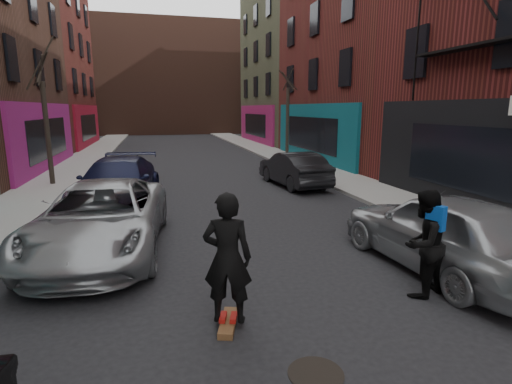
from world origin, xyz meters
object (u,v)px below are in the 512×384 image
skateboard (228,323)px  pedestrian (423,243)px  skateboarder (227,258)px  parked_right_far (444,231)px  parked_right_end (294,169)px  parked_left_end (118,183)px  parked_left_far (102,218)px  tree_right_far (288,103)px  manhole (316,374)px  tree_left_far (44,105)px

skateboard → pedestrian: (3.46, 0.20, 0.90)m
skateboarder → pedestrian: 3.47m
parked_right_far → parked_right_end: bearing=-94.9°
parked_left_end → skateboarder: skateboarder is taller
parked_left_far → pedestrian: size_ratio=3.01×
tree_right_far → parked_left_far: tree_right_far is taller
parked_left_far → parked_right_far: bearing=-17.8°
parked_left_end → skateboarder: (2.20, -8.30, 0.29)m
parked_right_far → skateboard: bearing=8.8°
parked_left_end → skateboard: size_ratio=6.91×
parked_right_far → skateboarder: size_ratio=2.44×
parked_left_end → skateboard: (2.20, -8.30, -0.75)m
tree_right_far → manhole: (-6.35, -20.07, -3.52)m
parked_right_end → manhole: size_ratio=6.27×
parked_left_far → parked_left_end: (0.00, 4.42, 0.01)m
skateboarder → parked_right_far: bearing=-149.4°
parked_right_far → skateboarder: bearing=8.8°
parked_right_end → pedestrian: size_ratio=2.33×
parked_left_far → parked_left_end: bearing=94.8°
parked_right_far → skateboard: (-4.58, -1.06, -0.77)m
skateboard → pedestrian: pedestrian is taller
skateboard → manhole: 1.62m
tree_left_far → skateboarder: bearing=-67.7°
parked_left_end → tree_right_far: bearing=55.3°
parked_right_far → manhole: size_ratio=6.88×
tree_left_far → parked_left_far: tree_left_far is taller
parked_left_far → manhole: 6.13m
parked_right_end → skateboard: parked_right_end is taller
tree_left_far → pedestrian: (8.66, -12.49, -2.43)m
parked_right_end → parked_left_far: bearing=37.8°
tree_left_far → tree_right_far: (12.40, 6.00, 0.15)m
tree_right_far → parked_left_end: bearing=-132.1°
tree_left_far → parked_right_end: bearing=-13.1°
parked_left_end → manhole: size_ratio=7.89×
tree_right_far → parked_right_far: size_ratio=1.41×
parked_left_far → skateboarder: skateboarder is taller
tree_left_far → parked_left_end: tree_left_far is taller
parked_right_end → skateboard: bearing=60.1°
parked_left_end → parked_right_far: size_ratio=1.15×
parked_right_far → skateboarder: 4.71m
tree_left_far → pedestrian: 15.39m
parked_left_end → manhole: bearing=-65.1°
parked_left_far → parked_right_end: (6.90, 6.50, -0.07)m
skateboard → skateboarder: bearing=0.0°
tree_left_far → parked_right_far: tree_left_far is taller
tree_left_far → parked_right_end: (9.90, -2.31, -2.66)m
tree_left_far → manhole: bearing=-66.7°
skateboard → pedestrian: size_ratio=0.42×
skateboard → skateboarder: 1.04m
manhole → parked_right_end: bearing=71.9°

